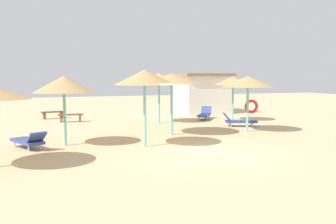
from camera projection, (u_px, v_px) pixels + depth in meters
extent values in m
plane|color=#D1B284|center=(197.00, 152.00, 13.80)|extent=(80.00, 80.00, 0.00)
cylinder|color=#6BC6BC|center=(247.00, 108.00, 18.78)|extent=(0.12, 0.12, 2.33)
cone|color=tan|center=(248.00, 82.00, 18.66)|extent=(2.62, 2.62, 0.55)
torus|color=red|center=(251.00, 107.00, 18.85)|extent=(0.71, 0.29, 0.70)
cylinder|color=#6BC6BC|center=(65.00, 118.00, 14.97)|extent=(0.12, 0.12, 2.21)
cone|color=tan|center=(64.00, 84.00, 14.85)|extent=(2.42, 2.42, 0.66)
cylinder|color=#6BC6BC|center=(233.00, 102.00, 23.36)|extent=(0.12, 0.12, 2.34)
cone|color=tan|center=(233.00, 81.00, 23.23)|extent=(2.34, 2.34, 0.52)
cylinder|color=#6BC6BC|center=(172.00, 108.00, 17.75)|extent=(0.12, 0.12, 2.50)
cone|color=tan|center=(172.00, 79.00, 17.62)|extent=(2.97, 2.97, 0.49)
cylinder|color=#6BC6BC|center=(145.00, 115.00, 14.71)|extent=(0.12, 0.12, 2.52)
cone|color=tan|center=(145.00, 77.00, 14.57)|extent=(2.42, 2.42, 0.58)
cylinder|color=#6BC6BC|center=(159.00, 102.00, 22.34)|extent=(0.12, 0.12, 2.52)
cone|color=tan|center=(159.00, 78.00, 22.20)|extent=(2.58, 2.58, 0.53)
cube|color=#33478C|center=(241.00, 121.00, 20.82)|extent=(1.82, 1.22, 0.12)
cube|color=#33478C|center=(227.00, 117.00, 20.81)|extent=(0.64, 0.75, 0.46)
cylinder|color=silver|center=(231.00, 125.00, 20.63)|extent=(0.06, 0.06, 0.22)
cylinder|color=silver|center=(230.00, 124.00, 21.07)|extent=(0.06, 0.06, 0.22)
cylinder|color=silver|center=(253.00, 125.00, 20.61)|extent=(0.06, 0.06, 0.22)
cylinder|color=silver|center=(251.00, 124.00, 21.05)|extent=(0.06, 0.06, 0.22)
cube|color=#33478C|center=(27.00, 141.00, 14.44)|extent=(1.28, 1.81, 0.12)
cube|color=#33478C|center=(36.00, 137.00, 13.85)|extent=(0.77, 0.69, 0.42)
cylinder|color=silver|center=(40.00, 147.00, 14.18)|extent=(0.06, 0.06, 0.22)
cylinder|color=silver|center=(29.00, 148.00, 13.88)|extent=(0.06, 0.06, 0.22)
cylinder|color=silver|center=(26.00, 143.00, 15.03)|extent=(0.06, 0.06, 0.22)
cylinder|color=silver|center=(15.00, 144.00, 14.72)|extent=(0.06, 0.06, 0.22)
cube|color=#33478C|center=(204.00, 115.00, 24.17)|extent=(1.51, 1.75, 0.12)
cube|color=#33478C|center=(206.00, 110.00, 24.91)|extent=(0.76, 0.70, 0.48)
cylinder|color=silver|center=(202.00, 117.00, 24.82)|extent=(0.06, 0.06, 0.22)
cylinder|color=silver|center=(209.00, 117.00, 24.70)|extent=(0.06, 0.06, 0.22)
cylinder|color=silver|center=(199.00, 119.00, 23.66)|extent=(0.06, 0.06, 0.22)
cylinder|color=silver|center=(206.00, 119.00, 23.55)|extent=(0.06, 0.06, 0.22)
cube|color=brown|center=(71.00, 115.00, 22.87)|extent=(1.53, 0.54, 0.08)
cube|color=brown|center=(61.00, 119.00, 22.74)|extent=(0.15, 0.37, 0.41)
cube|color=brown|center=(80.00, 118.00, 23.03)|extent=(0.15, 0.37, 0.41)
cube|color=brown|center=(53.00, 112.00, 24.63)|extent=(1.55, 0.67, 0.08)
cube|color=brown|center=(44.00, 116.00, 24.36)|extent=(0.19, 0.38, 0.41)
cube|color=brown|center=(61.00, 115.00, 24.93)|extent=(0.19, 0.38, 0.41)
cube|color=white|center=(201.00, 95.00, 28.60)|extent=(3.51, 3.40, 2.78)
cube|color=#8C6B4C|center=(201.00, 75.00, 28.46)|extent=(3.91, 3.80, 0.20)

